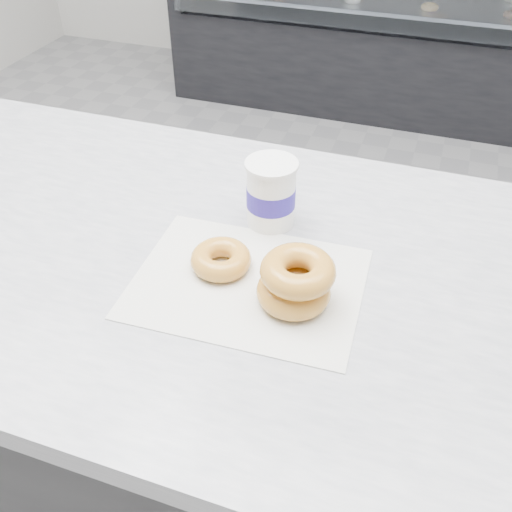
{
  "coord_description": "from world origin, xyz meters",
  "views": [
    {
      "loc": [
        0.36,
        -1.24,
        1.48
      ],
      "look_at": [
        0.15,
        -0.65,
        0.96
      ],
      "focal_mm": 40.0,
      "sensor_mm": 36.0,
      "label": 1
    }
  ],
  "objects": [
    {
      "name": "ground",
      "position": [
        0.0,
        0.0,
        0.0
      ],
      "size": [
        5.0,
        5.0,
        0.0
      ],
      "primitive_type": "plane",
      "color": "gray",
      "rests_on": "ground"
    },
    {
      "name": "counter",
      "position": [
        0.0,
        -0.6,
        0.45
      ],
      "size": [
        3.06,
        0.76,
        0.9
      ],
      "color": "#333335",
      "rests_on": "ground"
    },
    {
      "name": "display_case",
      "position": [
        0.0,
        2.12,
        0.49
      ],
      "size": [
        2.4,
        0.74,
        1.25
      ],
      "color": "black",
      "rests_on": "ground"
    },
    {
      "name": "wax_paper",
      "position": [
        0.14,
        -0.65,
        0.9
      ],
      "size": [
        0.35,
        0.27,
        0.0
      ],
      "primitive_type": "cube",
      "rotation": [
        0.0,
        0.0,
        0.04
      ],
      "color": "silver",
      "rests_on": "counter"
    },
    {
      "name": "donut_single",
      "position": [
        0.09,
        -0.63,
        0.92
      ],
      "size": [
        0.1,
        0.1,
        0.03
      ],
      "primitive_type": "torus",
      "rotation": [
        0.0,
        0.0,
        -0.04
      ],
      "color": "gold",
      "rests_on": "wax_paper"
    },
    {
      "name": "donut_stack",
      "position": [
        0.21,
        -0.66,
        0.94
      ],
      "size": [
        0.15,
        0.15,
        0.07
      ],
      "color": "gold",
      "rests_on": "wax_paper"
    },
    {
      "name": "coffee_cup",
      "position": [
        0.12,
        -0.49,
        0.96
      ],
      "size": [
        0.09,
        0.09,
        0.12
      ],
      "rotation": [
        0.0,
        0.0,
        -0.04
      ],
      "color": "white",
      "rests_on": "counter"
    }
  ]
}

